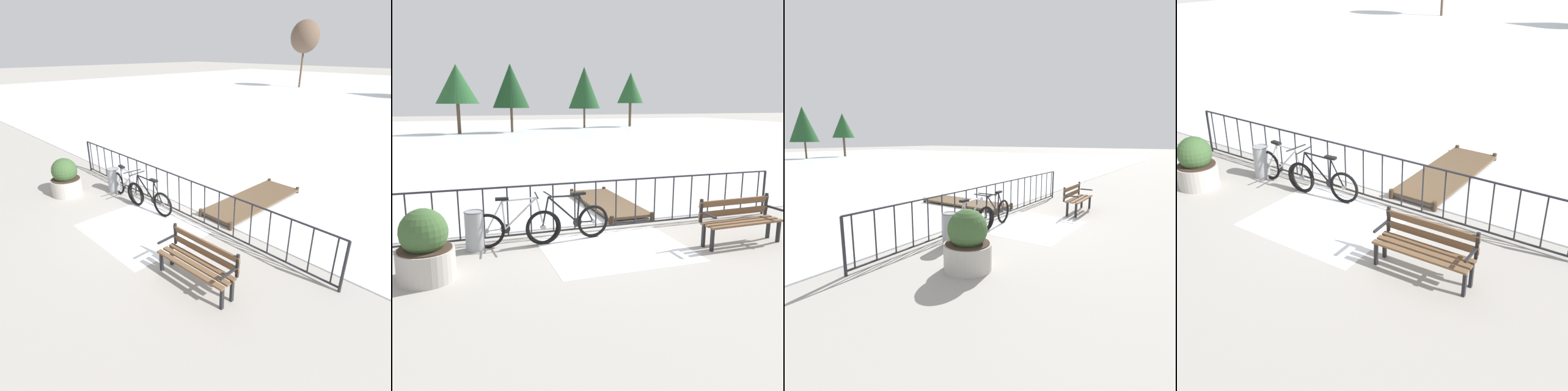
% 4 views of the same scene
% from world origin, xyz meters
% --- Properties ---
extents(ground_plane, '(160.00, 160.00, 0.00)m').
position_xyz_m(ground_plane, '(0.00, 0.00, 0.00)').
color(ground_plane, '#9E9991').
extents(snow_patch, '(2.60, 2.19, 0.01)m').
position_xyz_m(snow_patch, '(0.18, -1.20, 0.00)').
color(snow_patch, white).
rests_on(snow_patch, ground).
extents(railing_fence, '(9.06, 0.06, 1.07)m').
position_xyz_m(railing_fence, '(-0.00, 0.00, 0.56)').
color(railing_fence, '#232328').
rests_on(railing_fence, ground).
extents(bicycle_near_railing, '(1.71, 0.52, 0.97)m').
position_xyz_m(bicycle_near_railing, '(-0.49, -0.44, 0.37)').
color(bicycle_near_railing, black).
rests_on(bicycle_near_railing, ground).
extents(bicycle_second, '(1.71, 0.52, 0.97)m').
position_xyz_m(bicycle_second, '(-1.52, -0.44, 0.37)').
color(bicycle_second, black).
rests_on(bicycle_second, ground).
extents(park_bench, '(1.61, 0.53, 0.89)m').
position_xyz_m(park_bench, '(2.54, -1.61, 0.51)').
color(park_bench, brown).
rests_on(park_bench, ground).
extents(planter_with_shrub, '(0.87, 0.87, 1.11)m').
position_xyz_m(planter_with_shrub, '(-3.05, -1.53, 0.50)').
color(planter_with_shrub, '#ADA8A0').
rests_on(planter_with_shrub, ground).
extents(trash_bin, '(0.35, 0.35, 0.73)m').
position_xyz_m(trash_bin, '(-2.26, -0.42, 0.37)').
color(trash_bin, gray).
rests_on(trash_bin, ground).
extents(wooden_dock, '(1.10, 3.20, 0.20)m').
position_xyz_m(wooden_dock, '(1.21, 1.85, 0.12)').
color(wooden_dock, brown).
rests_on(wooden_dock, ground).
extents(tree_centre, '(2.84, 2.84, 5.78)m').
position_xyz_m(tree_centre, '(16.94, 35.37, 4.13)').
color(tree_centre, brown).
rests_on(tree_centre, ground).
extents(tree_east_mid, '(3.24, 3.24, 6.17)m').
position_xyz_m(tree_east_mid, '(11.34, 34.45, 4.08)').
color(tree_east_mid, brown).
rests_on(tree_east_mid, ground).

